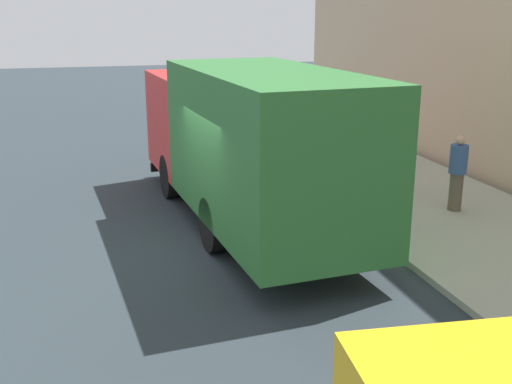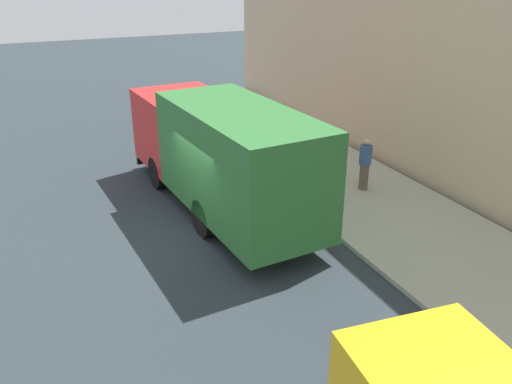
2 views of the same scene
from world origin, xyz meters
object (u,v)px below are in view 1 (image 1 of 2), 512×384
object	(u,v)px
large_utility_truck	(246,139)
pedestrian_standing	(387,153)
pedestrian_walking	(457,172)
street_sign_post	(379,157)

from	to	relation	value
large_utility_truck	pedestrian_standing	distance (m)	4.12
pedestrian_walking	pedestrian_standing	bearing A→B (deg)	-82.75
large_utility_truck	street_sign_post	bearing A→B (deg)	-20.65
large_utility_truck	pedestrian_walking	distance (m)	4.58
pedestrian_standing	street_sign_post	world-z (taller)	street_sign_post
large_utility_truck	pedestrian_standing	world-z (taller)	large_utility_truck
large_utility_truck	street_sign_post	size ratio (longest dim) A/B	3.93
large_utility_truck	pedestrian_standing	size ratio (longest dim) A/B	5.20
large_utility_truck	street_sign_post	distance (m)	2.69
large_utility_truck	pedestrian_walking	size ratio (longest dim) A/B	5.29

